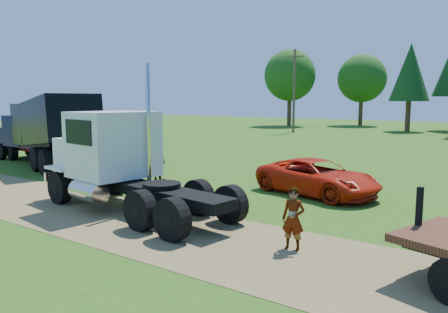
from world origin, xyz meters
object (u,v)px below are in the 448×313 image
Objects in this scene: white_semi_tractor at (115,159)px; navy_truck at (33,138)px; spectator_a at (293,219)px; black_dump_truck at (51,127)px; orange_pickup at (317,177)px.

navy_truck is (-12.75, 4.76, -0.26)m from white_semi_tractor.
navy_truck is at bearing 167.14° from white_semi_tractor.
navy_truck is at bearing 158.51° from spectator_a.
black_dump_truck is 2.93m from navy_truck.
black_dump_truck reaches higher than spectator_a.
navy_truck reaches higher than orange_pickup.
white_semi_tractor is at bearing -19.55° from navy_truck.
white_semi_tractor is 1.28× the size of navy_truck.
black_dump_truck is 5.99× the size of spectator_a.
white_semi_tractor reaches higher than orange_pickup.
white_semi_tractor is 0.88× the size of black_dump_truck.
spectator_a is (16.82, -4.62, -1.38)m from black_dump_truck.
black_dump_truck reaches higher than navy_truck.
white_semi_tractor is 6.90m from spectator_a.
orange_pickup is at bearing 101.73° from spectator_a.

